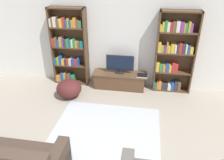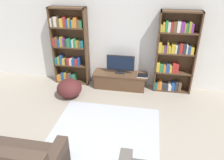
# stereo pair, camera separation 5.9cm
# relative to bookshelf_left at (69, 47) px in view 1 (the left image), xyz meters

# --- Properties ---
(wall_back) EXTENTS (8.80, 0.06, 2.60)m
(wall_back) POSITION_rel_bookshelf_left_xyz_m (1.34, 0.17, 0.26)
(wall_back) COLOR silver
(wall_back) RESTS_ON ground_plane
(bookshelf_left) EXTENTS (0.96, 0.30, 2.09)m
(bookshelf_left) POSITION_rel_bookshelf_left_xyz_m (0.00, 0.00, 0.00)
(bookshelf_left) COLOR #513823
(bookshelf_left) RESTS_ON ground_plane
(bookshelf_right) EXTENTS (0.96, 0.30, 2.09)m
(bookshelf_right) POSITION_rel_bookshelf_left_xyz_m (2.77, 0.00, -0.01)
(bookshelf_right) COLOR #513823
(bookshelf_right) RESTS_ON ground_plane
(tv_stand) EXTENTS (1.44, 0.48, 0.43)m
(tv_stand) POSITION_rel_bookshelf_left_xyz_m (1.42, -0.13, -0.82)
(tv_stand) COLOR brown
(tv_stand) RESTS_ON ground_plane
(television) EXTENTS (0.74, 0.16, 0.50)m
(television) POSITION_rel_bookshelf_left_xyz_m (1.42, -0.09, -0.35)
(television) COLOR black
(television) RESTS_ON tv_stand
(laptop) EXTENTS (0.29, 0.25, 0.03)m
(laptop) POSITION_rel_bookshelf_left_xyz_m (2.03, -0.19, -0.60)
(laptop) COLOR silver
(laptop) RESTS_ON tv_stand
(area_rug) EXTENTS (2.16, 1.88, 0.02)m
(area_rug) POSITION_rel_bookshelf_left_xyz_m (1.40, -2.00, -1.03)
(area_rug) COLOR #B2B7C1
(area_rug) RESTS_ON ground_plane
(beanbag_ottoman) EXTENTS (0.63, 0.63, 0.47)m
(beanbag_ottoman) POSITION_rel_bookshelf_left_xyz_m (0.22, -0.83, -0.81)
(beanbag_ottoman) COLOR #4C1E1E
(beanbag_ottoman) RESTS_ON ground_plane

